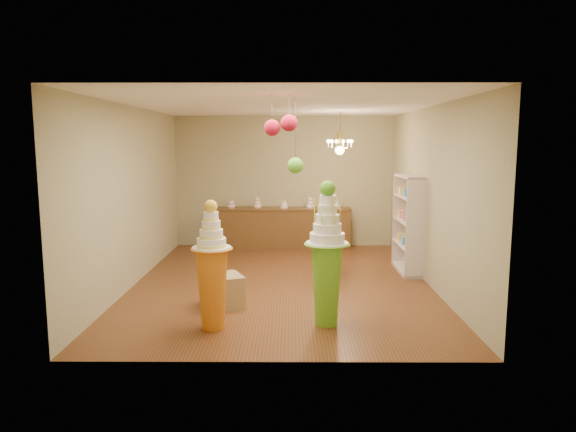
{
  "coord_description": "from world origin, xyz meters",
  "views": [
    {
      "loc": [
        0.16,
        -8.61,
        2.39
      ],
      "look_at": [
        0.11,
        0.0,
        1.16
      ],
      "focal_mm": 32.0,
      "sensor_mm": 36.0,
      "label": 1
    }
  ],
  "objects_px": {
    "sideboard": "(284,227)",
    "pedestal_green": "(327,266)",
    "pedestal_orange": "(212,278)",
    "round_table": "(329,255)"
  },
  "relations": [
    {
      "from": "pedestal_green",
      "to": "pedestal_orange",
      "type": "distance_m",
      "value": 1.49
    },
    {
      "from": "pedestal_green",
      "to": "pedestal_orange",
      "type": "xyz_separation_m",
      "value": [
        -1.48,
        -0.15,
        -0.12
      ]
    },
    {
      "from": "pedestal_orange",
      "to": "sideboard",
      "type": "xyz_separation_m",
      "value": [
        0.85,
        5.18,
        -0.2
      ]
    },
    {
      "from": "pedestal_orange",
      "to": "sideboard",
      "type": "distance_m",
      "value": 5.26
    },
    {
      "from": "pedestal_orange",
      "to": "round_table",
      "type": "bearing_deg",
      "value": 55.75
    },
    {
      "from": "pedestal_orange",
      "to": "sideboard",
      "type": "height_order",
      "value": "pedestal_orange"
    },
    {
      "from": "pedestal_orange",
      "to": "round_table",
      "type": "relative_size",
      "value": 2.53
    },
    {
      "from": "sideboard",
      "to": "pedestal_green",
      "type": "bearing_deg",
      "value": -82.87
    },
    {
      "from": "pedestal_green",
      "to": "round_table",
      "type": "height_order",
      "value": "pedestal_green"
    },
    {
      "from": "sideboard",
      "to": "round_table",
      "type": "bearing_deg",
      "value": -72.59
    }
  ]
}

